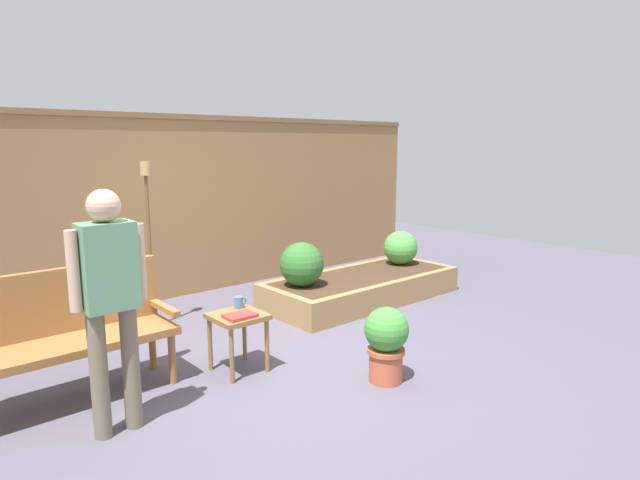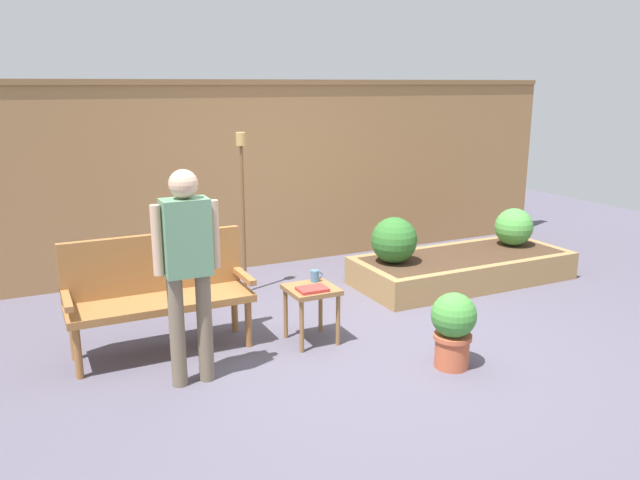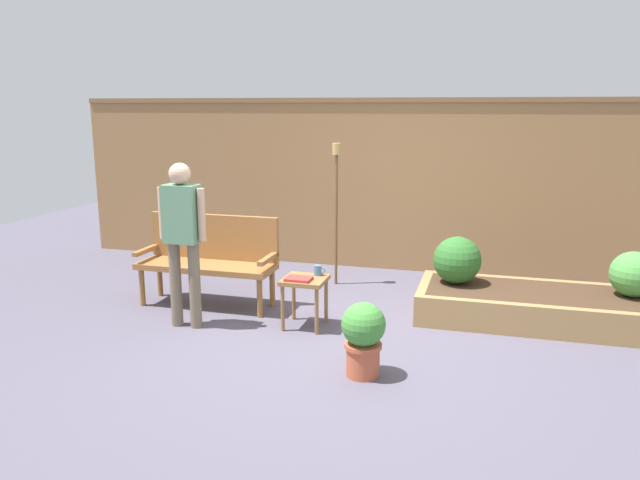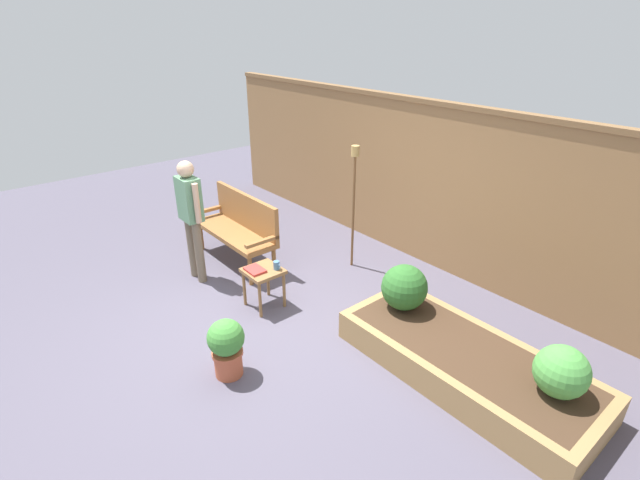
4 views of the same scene
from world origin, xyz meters
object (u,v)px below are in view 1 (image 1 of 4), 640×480
Objects in this scene: side_table at (238,324)px; cup_on_table at (239,302)px; book_on_table at (240,316)px; tiki_torch at (148,215)px; shrub_far_corner at (401,248)px; person_by_bench at (110,291)px; garden_bench at (66,325)px; shrub_near_bench at (302,264)px; potted_boxwood at (386,340)px.

cup_on_table is (0.10, 0.12, 0.13)m from side_table.
book_on_table is 0.14× the size of tiki_torch.
side_table is 3.09m from shrub_far_corner.
person_by_bench is at bearing -120.05° from tiki_torch.
garden_bench reaches higher than cup_on_table.
side_table is 0.13m from book_on_table.
shrub_near_bench is 0.31× the size of person_by_bench.
side_table is at bearing -164.06° from shrub_far_corner.
cup_on_table is at bearing -149.97° from shrub_near_bench.
cup_on_table is 0.07× the size of person_by_bench.
tiki_torch reaches higher than side_table.
shrub_near_bench is 1.62m from shrub_far_corner.
garden_bench is 2.56m from shrub_near_bench.
book_on_table is (-0.13, -0.21, -0.04)m from cup_on_table.
garden_bench is 1.24m from book_on_table.
garden_bench is at bearing -173.96° from shrub_far_corner.
shrub_near_bench is at bearing 30.03° from cup_on_table.
potted_boxwood is at bearing -57.51° from cup_on_table.
shrub_near_bench reaches higher than cup_on_table.
shrub_near_bench is (2.52, 0.44, -0.01)m from garden_bench.
book_on_table is at bearing -88.57° from tiki_torch.
potted_boxwood is 2.04m from person_by_bench.
garden_bench is 12.94× the size of cup_on_table.
shrub_near_bench is at bearing 32.19° from side_table.
side_table is 1.11× the size of shrub_far_corner.
person_by_bench is at bearing -167.91° from book_on_table.
shrub_near_bench is at bearing 35.04° from book_on_table.
book_on_table reaches higher than side_table.
side_table is 1.19m from potted_boxwood.
person_by_bench is at bearing -154.88° from shrub_near_bench.
cup_on_table reaches higher than book_on_table.
tiki_torch is (-0.83, 2.38, 0.80)m from potted_boxwood.
book_on_table is at bearing -23.56° from garden_bench.
person_by_bench reaches higher than book_on_table.
tiki_torch is at bearing 59.95° from person_by_bench.
tiki_torch reaches higher than shrub_far_corner.
cup_on_table is at bearing -12.76° from garden_bench.
person_by_bench reaches higher than cup_on_table.
book_on_table is 0.49× the size of shrub_near_bench.
shrub_far_corner is 0.26× the size of tiki_torch.
book_on_table is at bearing -110.11° from side_table.
cup_on_table is 1.25m from potted_boxwood.
tiki_torch is 1.06× the size of person_by_bench.
tiki_torch is (-1.42, 0.62, 0.60)m from shrub_near_bench.
potted_boxwood is at bearing -108.57° from shrub_near_bench.
cup_on_table is 2.97m from shrub_far_corner.
cup_on_table is 0.26× the size of shrub_far_corner.
shrub_far_corner reaches higher than potted_boxwood.
shrub_near_bench is at bearing 71.43° from potted_boxwood.
person_by_bench reaches higher than potted_boxwood.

